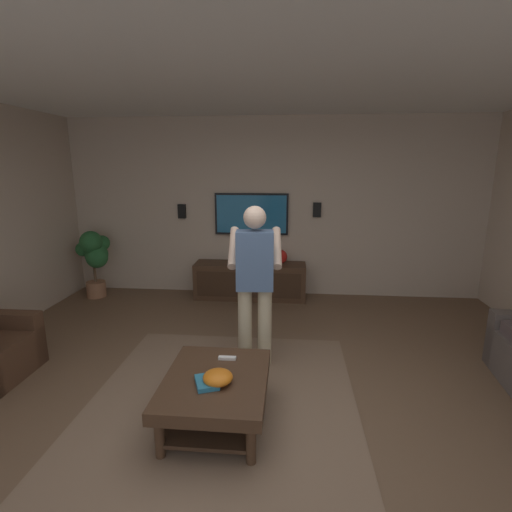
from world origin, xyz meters
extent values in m
plane|color=brown|center=(0.00, 0.00, 0.00)|extent=(7.67, 7.67, 0.00)
cube|color=#BCA893|center=(3.16, 0.00, 1.37)|extent=(0.10, 6.59, 2.74)
cube|color=white|center=(0.00, 0.00, 2.79)|extent=(6.41, 6.59, 0.10)
cube|color=#7A604C|center=(0.01, 0.28, 0.01)|extent=(2.71, 2.31, 0.01)
cube|color=#472D1E|center=(0.57, 2.65, 0.28)|extent=(0.16, 0.80, 0.56)
cube|color=#422B1C|center=(-0.19, 0.28, 0.35)|extent=(1.00, 0.80, 0.10)
cylinder|color=#422B1C|center=(0.23, -0.04, 0.15)|extent=(0.07, 0.07, 0.30)
cylinder|color=#422B1C|center=(0.23, 0.60, 0.15)|extent=(0.07, 0.07, 0.30)
cylinder|color=#422B1C|center=(-0.61, -0.04, 0.15)|extent=(0.07, 0.07, 0.30)
cylinder|color=#422B1C|center=(-0.61, 0.60, 0.15)|extent=(0.07, 0.07, 0.30)
cube|color=#382417|center=(-0.19, 0.28, 0.10)|extent=(0.88, 0.68, 0.03)
cube|color=#422B1C|center=(2.83, 0.33, 0.28)|extent=(0.44, 1.70, 0.55)
cube|color=#352216|center=(2.60, 0.33, 0.28)|extent=(0.01, 1.56, 0.39)
cube|color=black|center=(3.07, 0.33, 1.28)|extent=(0.05, 1.14, 0.64)
cube|color=#1F6292|center=(3.04, 0.33, 1.28)|extent=(0.01, 1.08, 0.58)
cylinder|color=#C6B793|center=(0.77, -0.03, 0.41)|extent=(0.14, 0.14, 0.82)
cylinder|color=#C6B793|center=(0.76, 0.16, 0.41)|extent=(0.14, 0.14, 0.82)
cube|color=slate|center=(0.76, 0.07, 1.11)|extent=(0.25, 0.38, 0.58)
sphere|color=beige|center=(0.76, 0.07, 1.53)|extent=(0.22, 0.22, 0.22)
cylinder|color=beige|center=(0.96, -0.14, 1.20)|extent=(0.48, 0.12, 0.37)
cylinder|color=beige|center=(0.93, 0.30, 1.20)|extent=(0.48, 0.12, 0.37)
cube|color=white|center=(1.14, 0.09, 1.10)|extent=(0.04, 0.05, 0.16)
cylinder|color=#9E6B4C|center=(2.66, 2.75, 0.12)|extent=(0.29, 0.29, 0.24)
cylinder|color=brown|center=(2.66, 2.75, 0.44)|extent=(0.04, 0.04, 0.40)
sphere|color=#235B2D|center=(2.63, 2.68, 0.69)|extent=(0.34, 0.34, 0.34)
sphere|color=#235B2D|center=(2.56, 2.71, 0.90)|extent=(0.33, 0.33, 0.33)
sphere|color=#235B2D|center=(2.58, 2.64, 0.66)|extent=(0.32, 0.32, 0.32)
sphere|color=#235B2D|center=(2.75, 2.63, 0.84)|extent=(0.24, 0.24, 0.24)
sphere|color=#235B2D|center=(2.62, 2.88, 0.77)|extent=(0.22, 0.22, 0.22)
ellipsoid|color=orange|center=(-0.28, 0.25, 0.45)|extent=(0.23, 0.23, 0.10)
cube|color=white|center=(0.10, 0.24, 0.41)|extent=(0.05, 0.15, 0.02)
cube|color=teal|center=(-0.30, 0.33, 0.42)|extent=(0.26, 0.23, 0.04)
sphere|color=red|center=(2.85, -0.13, 0.66)|extent=(0.22, 0.22, 0.22)
cube|color=black|center=(3.08, -0.67, 1.36)|extent=(0.06, 0.12, 0.22)
cube|color=black|center=(3.08, 1.44, 1.31)|extent=(0.06, 0.12, 0.22)
camera|label=1|loc=(-2.86, -0.28, 2.00)|focal=27.00mm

